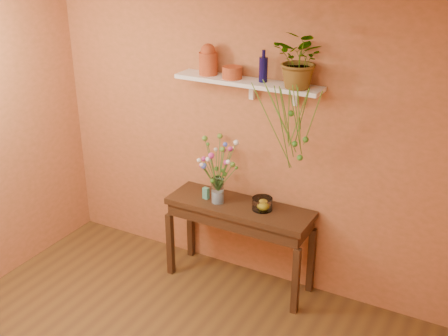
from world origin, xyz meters
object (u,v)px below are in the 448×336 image
at_px(bouquet, 218,160).
at_px(glass_bowl, 262,204).
at_px(sideboard, 239,216).
at_px(terracotta_jug, 208,60).
at_px(glass_vase, 218,192).
at_px(spider_plant, 301,60).
at_px(blue_bottle, 263,69).

distance_m(bouquet, glass_bowl, 0.56).
relative_size(sideboard, terracotta_jug, 5.01).
bearing_deg(glass_vase, bouquet, -24.76).
height_order(terracotta_jug, spider_plant, spider_plant).
relative_size(glass_vase, glass_bowl, 1.30).
relative_size(spider_plant, glass_bowl, 2.53).
bearing_deg(blue_bottle, bouquet, -153.26).
height_order(terracotta_jug, blue_bottle, terracotta_jug).
bearing_deg(terracotta_jug, spider_plant, -2.59).
bearing_deg(spider_plant, glass_vase, -169.85).
relative_size(sideboard, blue_bottle, 5.08).
relative_size(terracotta_jug, blue_bottle, 1.01).
xyz_separation_m(blue_bottle, glass_vase, (-0.34, -0.17, -1.13)).
distance_m(spider_plant, glass_vase, 1.43).
bearing_deg(spider_plant, terracotta_jug, 177.41).
bearing_deg(glass_bowl, blue_bottle, 125.24).
relative_size(terracotta_jug, spider_plant, 0.58).
xyz_separation_m(blue_bottle, bouquet, (-0.34, -0.17, -0.81)).
xyz_separation_m(sideboard, spider_plant, (0.48, 0.08, 1.47)).
distance_m(sideboard, terracotta_jug, 1.42).
bearing_deg(bouquet, sideboard, 13.60).
bearing_deg(bouquet, spider_plant, 10.35).
height_order(terracotta_jug, glass_bowl, terracotta_jug).
xyz_separation_m(terracotta_jug, blue_bottle, (0.52, 0.01, -0.02)).
bearing_deg(glass_vase, blue_bottle, 26.25).
distance_m(glass_vase, glass_bowl, 0.42).
relative_size(blue_bottle, spider_plant, 0.57).
xyz_separation_m(terracotta_jug, glass_vase, (0.18, -0.16, -1.15)).
xyz_separation_m(sideboard, blue_bottle, (0.14, 0.12, 1.35)).
relative_size(spider_plant, glass_vase, 1.95).
bearing_deg(blue_bottle, glass_vase, -153.75).
distance_m(spider_plant, glass_bowl, 1.33).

